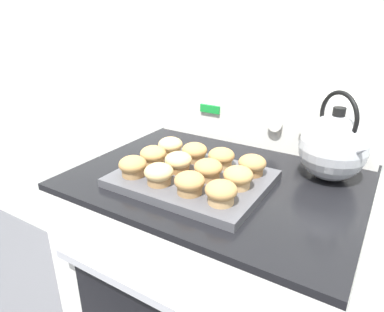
{
  "coord_description": "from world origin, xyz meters",
  "views": [
    {
      "loc": [
        0.39,
        -0.45,
        1.31
      ],
      "look_at": [
        -0.06,
        0.27,
        0.95
      ],
      "focal_mm": 32.0,
      "sensor_mm": 36.0,
      "label": 1
    }
  ],
  "objects_px": {
    "muffin_r2_c3": "(252,165)",
    "muffin_r1_c3": "(238,177)",
    "muffin_r1_c1": "(178,162)",
    "muffin_r2_c0": "(170,146)",
    "muffin_r1_c2": "(208,169)",
    "muffin_r2_c2": "(222,158)",
    "muffin_r0_c2": "(190,183)",
    "muffin_r1_c0": "(153,155)",
    "tea_kettle": "(334,147)",
    "muffin_r0_c0": "(133,166)",
    "muffin_pan": "(192,179)",
    "muffin_r0_c3": "(221,192)",
    "muffin_r0_c1": "(159,174)",
    "muffin_r2_c1": "(195,152)",
    "stove_range": "(215,296)"
  },
  "relations": [
    {
      "from": "muffin_r2_c3",
      "to": "muffin_r1_c3",
      "type": "bearing_deg",
      "value": -90.17
    },
    {
      "from": "muffin_r1_c1",
      "to": "muffin_r2_c0",
      "type": "height_order",
      "value": "same"
    },
    {
      "from": "muffin_r1_c2",
      "to": "muffin_r2_c2",
      "type": "height_order",
      "value": "same"
    },
    {
      "from": "muffin_r0_c2",
      "to": "muffin_r1_c1",
      "type": "relative_size",
      "value": 1.0
    },
    {
      "from": "muffin_r1_c0",
      "to": "tea_kettle",
      "type": "distance_m",
      "value": 0.48
    },
    {
      "from": "muffin_r0_c0",
      "to": "muffin_pan",
      "type": "bearing_deg",
      "value": 32.71
    },
    {
      "from": "muffin_r1_c0",
      "to": "muffin_r2_c3",
      "type": "xyz_separation_m",
      "value": [
        0.26,
        0.09,
        0.0
      ]
    },
    {
      "from": "muffin_r0_c3",
      "to": "muffin_r2_c3",
      "type": "relative_size",
      "value": 1.0
    },
    {
      "from": "muffin_r0_c2",
      "to": "muffin_r1_c0",
      "type": "relative_size",
      "value": 1.0
    },
    {
      "from": "muffin_pan",
      "to": "muffin_r1_c0",
      "type": "xyz_separation_m",
      "value": [
        -0.13,
        0.0,
        0.04
      ]
    },
    {
      "from": "muffin_r0_c2",
      "to": "muffin_r2_c3",
      "type": "height_order",
      "value": "same"
    },
    {
      "from": "tea_kettle",
      "to": "muffin_r1_c3",
      "type": "bearing_deg",
      "value": -128.63
    },
    {
      "from": "muffin_r0_c1",
      "to": "muffin_r2_c1",
      "type": "relative_size",
      "value": 1.0
    },
    {
      "from": "muffin_r0_c1",
      "to": "muffin_r0_c2",
      "type": "xyz_separation_m",
      "value": [
        0.09,
        -0.0,
        0.0
      ]
    },
    {
      "from": "muffin_pan",
      "to": "stove_range",
      "type": "bearing_deg",
      "value": 64.13
    },
    {
      "from": "muffin_r0_c2",
      "to": "muffin_r2_c2",
      "type": "height_order",
      "value": "same"
    },
    {
      "from": "stove_range",
      "to": "muffin_r0_c3",
      "type": "xyz_separation_m",
      "value": [
        0.09,
        -0.17,
        0.49
      ]
    },
    {
      "from": "muffin_r2_c0",
      "to": "muffin_r0_c1",
      "type": "bearing_deg",
      "value": -63.52
    },
    {
      "from": "muffin_pan",
      "to": "muffin_r2_c3",
      "type": "distance_m",
      "value": 0.16
    },
    {
      "from": "muffin_r2_c2",
      "to": "tea_kettle",
      "type": "xyz_separation_m",
      "value": [
        0.26,
        0.13,
        0.04
      ]
    },
    {
      "from": "muffin_r1_c1",
      "to": "tea_kettle",
      "type": "distance_m",
      "value": 0.41
    },
    {
      "from": "muffin_r1_c3",
      "to": "muffin_pan",
      "type": "bearing_deg",
      "value": -179.46
    },
    {
      "from": "muffin_r0_c1",
      "to": "muffin_r2_c0",
      "type": "distance_m",
      "value": 0.19
    },
    {
      "from": "muffin_r2_c2",
      "to": "muffin_r2_c3",
      "type": "relative_size",
      "value": 1.0
    },
    {
      "from": "stove_range",
      "to": "muffin_r1_c1",
      "type": "height_order",
      "value": "muffin_r1_c1"
    },
    {
      "from": "muffin_pan",
      "to": "muffin_r2_c1",
      "type": "distance_m",
      "value": 0.1
    },
    {
      "from": "stove_range",
      "to": "muffin_r0_c3",
      "type": "relative_size",
      "value": 12.22
    },
    {
      "from": "tea_kettle",
      "to": "muffin_r2_c1",
      "type": "bearing_deg",
      "value": -159.06
    },
    {
      "from": "muffin_r0_c0",
      "to": "muffin_r1_c2",
      "type": "relative_size",
      "value": 1.0
    },
    {
      "from": "muffin_pan",
      "to": "muffin_r2_c1",
      "type": "relative_size",
      "value": 5.28
    },
    {
      "from": "muffin_r0_c3",
      "to": "muffin_r2_c0",
      "type": "height_order",
      "value": "same"
    },
    {
      "from": "stove_range",
      "to": "muffin_r2_c1",
      "type": "xyz_separation_m",
      "value": [
        -0.08,
        0.0,
        0.49
      ]
    },
    {
      "from": "muffin_r2_c1",
      "to": "stove_range",
      "type": "bearing_deg",
      "value": -2.55
    },
    {
      "from": "muffin_r1_c2",
      "to": "muffin_r2_c0",
      "type": "height_order",
      "value": "same"
    },
    {
      "from": "muffin_r0_c3",
      "to": "muffin_r2_c3",
      "type": "bearing_deg",
      "value": 89.7
    },
    {
      "from": "stove_range",
      "to": "muffin_r1_c0",
      "type": "xyz_separation_m",
      "value": [
        -0.17,
        -0.08,
        0.49
      ]
    },
    {
      "from": "muffin_r2_c3",
      "to": "muffin_r0_c3",
      "type": "bearing_deg",
      "value": -90.3
    },
    {
      "from": "muffin_r0_c0",
      "to": "muffin_r1_c2",
      "type": "distance_m",
      "value": 0.2
    },
    {
      "from": "muffin_r1_c0",
      "to": "muffin_r2_c0",
      "type": "xyz_separation_m",
      "value": [
        -0.0,
        0.08,
        0.0
      ]
    },
    {
      "from": "muffin_r0_c0",
      "to": "muffin_r2_c0",
      "type": "xyz_separation_m",
      "value": [
        0.0,
        0.17,
        0.0
      ]
    },
    {
      "from": "muffin_pan",
      "to": "muffin_r2_c0",
      "type": "distance_m",
      "value": 0.16
    },
    {
      "from": "muffin_r0_c0",
      "to": "muffin_r1_c1",
      "type": "height_order",
      "value": "same"
    },
    {
      "from": "stove_range",
      "to": "muffin_r0_c3",
      "type": "height_order",
      "value": "muffin_r0_c3"
    },
    {
      "from": "muffin_r1_c1",
      "to": "muffin_r1_c3",
      "type": "distance_m",
      "value": 0.17
    },
    {
      "from": "stove_range",
      "to": "muffin_r0_c0",
      "type": "relative_size",
      "value": 12.22
    },
    {
      "from": "muffin_r0_c1",
      "to": "muffin_r1_c2",
      "type": "xyz_separation_m",
      "value": [
        0.09,
        0.09,
        0.0
      ]
    },
    {
      "from": "stove_range",
      "to": "muffin_pan",
      "type": "distance_m",
      "value": 0.46
    },
    {
      "from": "muffin_r0_c1",
      "to": "muffin_r1_c3",
      "type": "relative_size",
      "value": 1.0
    },
    {
      "from": "muffin_r0_c0",
      "to": "muffin_r2_c3",
      "type": "relative_size",
      "value": 1.0
    },
    {
      "from": "muffin_r1_c0",
      "to": "muffin_r1_c2",
      "type": "distance_m",
      "value": 0.17
    }
  ]
}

